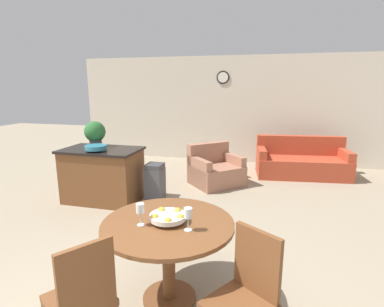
% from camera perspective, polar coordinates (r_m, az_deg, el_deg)
% --- Properties ---
extents(wall_back, '(8.00, 0.09, 2.70)m').
position_cam_1_polar(wall_back, '(7.89, 6.66, 8.30)').
color(wall_back, beige).
rests_on(wall_back, ground_plane).
extents(dining_table, '(1.16, 1.16, 0.78)m').
position_cam_1_polar(dining_table, '(2.77, -4.52, -16.17)').
color(dining_table, brown).
rests_on(dining_table, ground_plane).
extents(dining_chair_near_left, '(0.58, 0.58, 0.95)m').
position_cam_1_polar(dining_chair_near_left, '(2.44, -20.14, -23.98)').
color(dining_chair_near_left, brown).
rests_on(dining_chair_near_left, ground_plane).
extents(dining_chair_near_right, '(0.58, 0.58, 0.95)m').
position_cam_1_polar(dining_chair_near_right, '(2.38, 10.33, -24.39)').
color(dining_chair_near_right, brown).
rests_on(dining_chair_near_right, ground_plane).
extents(fruit_bowl, '(0.32, 0.32, 0.10)m').
position_cam_1_polar(fruit_bowl, '(2.67, -4.57, -11.91)').
color(fruit_bowl, silver).
rests_on(fruit_bowl, dining_table).
extents(wine_glass_left, '(0.07, 0.07, 0.20)m').
position_cam_1_polar(wine_glass_left, '(2.60, -9.84, -10.44)').
color(wine_glass_left, silver).
rests_on(wine_glass_left, dining_table).
extents(wine_glass_right, '(0.07, 0.07, 0.20)m').
position_cam_1_polar(wine_glass_right, '(2.48, -0.76, -11.44)').
color(wine_glass_right, silver).
rests_on(wine_glass_right, dining_table).
extents(kitchen_island, '(1.30, 0.79, 0.92)m').
position_cam_1_polar(kitchen_island, '(5.35, -16.65, -3.92)').
color(kitchen_island, brown).
rests_on(kitchen_island, ground_plane).
extents(teal_bowl, '(0.35, 0.35, 0.09)m').
position_cam_1_polar(teal_bowl, '(5.08, -17.84, 1.10)').
color(teal_bowl, teal).
rests_on(teal_bowl, kitchen_island).
extents(potted_plant, '(0.36, 0.36, 0.44)m').
position_cam_1_polar(potted_plant, '(5.44, -18.00, 3.77)').
color(potted_plant, '#4C4C51').
rests_on(potted_plant, kitchen_island).
extents(trash_bin, '(0.28, 0.31, 0.68)m').
position_cam_1_polar(trash_bin, '(5.12, -7.06, -5.68)').
color(trash_bin, '#47474C').
rests_on(trash_bin, ground_plane).
extents(couch, '(2.01, 1.09, 0.85)m').
position_cam_1_polar(couch, '(7.04, 20.11, -1.67)').
color(couch, '#B24228').
rests_on(couch, ground_plane).
extents(armchair, '(1.23, 1.22, 0.80)m').
position_cam_1_polar(armchair, '(6.06, 4.42, -3.29)').
color(armchair, '#A87056').
rests_on(armchair, ground_plane).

